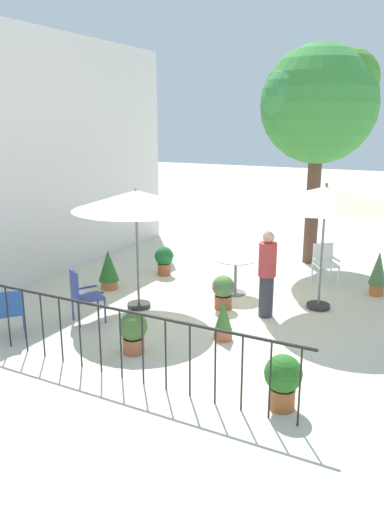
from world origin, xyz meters
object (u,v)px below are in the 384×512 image
potted_plant_1 (109,268)px  shade_tree (318,105)px  patio_umbrella_0 (326,197)px  patio_chair_2 (325,261)px  standing_person (267,274)px  potted_plant_4 (164,259)px  potted_plant_5 (283,379)px  potted_plant_3 (133,331)px  potted_plant_6 (223,320)px  potted_plant_0 (223,290)px  patio_umbrella_1 (136,201)px  potted_plant_2 (378,272)px  cafe_table_0 (236,269)px  patio_chair_0 (9,310)px  patio_chair_1 (83,293)px

potted_plant_1 → shade_tree: bearing=-38.3°
shade_tree → patio_umbrella_0: (-3.15, -1.02, -1.70)m
patio_chair_2 → standing_person: (-2.35, 0.50, 0.29)m
potted_plant_4 → shade_tree: bearing=-44.9°
patio_umbrella_0 → potted_plant_5: (-3.65, -0.44, -1.72)m
potted_plant_3 → potted_plant_6: size_ratio=0.96×
patio_chair_2 → potted_plant_3: size_ratio=1.37×
potted_plant_0 → patio_chair_2: bearing=-29.9°
patio_umbrella_0 → potted_plant_0: size_ratio=3.77×
shade_tree → potted_plant_5: (-6.80, -1.46, -3.42)m
patio_umbrella_1 → potted_plant_2: (2.83, -3.93, -1.56)m
patio_umbrella_1 → potted_plant_1: patio_umbrella_1 is taller
cafe_table_0 → patio_chair_0: (-3.69, 2.44, -0.03)m
patio_chair_1 → patio_chair_0: bearing=147.7°
potted_plant_4 → potted_plant_5: potted_plant_5 is taller
patio_chair_1 → cafe_table_0: bearing=-33.8°
shade_tree → patio_chair_2: (-1.66, -0.77, -3.30)m
potted_plant_2 → potted_plant_4: (-0.81, 4.56, -0.11)m
patio_umbrella_0 → potted_plant_5: size_ratio=3.47×
potted_plant_2 → potted_plant_4: bearing=100.0°
cafe_table_0 → potted_plant_4: cafe_table_0 is taller
patio_chair_0 → patio_chair_2: 6.47m
shade_tree → cafe_table_0: size_ratio=6.48×
potted_plant_0 → standing_person: 0.96m
patio_umbrella_1 → potted_plant_6: patio_umbrella_1 is taller
patio_chair_2 → potted_plant_1: patio_chair_2 is taller
patio_chair_2 → standing_person: 2.42m
potted_plant_4 → potted_plant_0: bearing=-122.7°
potted_plant_3 → potted_plant_6: (1.08, -1.02, -0.03)m
shade_tree → patio_umbrella_1: bearing=156.6°
potted_plant_5 → standing_person: size_ratio=0.45×
patio_chair_1 → patio_umbrella_0: bearing=-53.2°
patio_umbrella_0 → potted_plant_5: patio_umbrella_0 is taller
patio_umbrella_0 → potted_plant_4: 4.11m
patio_chair_0 → potted_plant_0: size_ratio=1.28×
patio_chair_0 → potted_plant_3: bearing=-77.8°
patio_chair_1 → shade_tree: bearing=-23.2°
cafe_table_0 → potted_plant_3: size_ratio=1.24×
potted_plant_5 → potted_plant_2: bearing=-5.1°
potted_plant_1 → potted_plant_2: size_ratio=0.92×
potted_plant_1 → patio_umbrella_1: bearing=-118.6°
shade_tree → potted_plant_5: 7.75m
potted_plant_3 → potted_plant_4: bearing=23.9°
patio_chair_2 → potted_plant_1: bearing=121.1°
patio_chair_2 → potted_plant_5: 5.19m
patio_umbrella_1 → patio_chair_1: bearing=157.6°
patio_umbrella_0 → standing_person: (-0.86, 0.76, -1.31)m
patio_umbrella_0 → potted_plant_1: 4.64m
patio_umbrella_0 → patio_umbrella_1: patio_umbrella_0 is taller
potted_plant_5 → potted_plant_6: potted_plant_5 is taller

